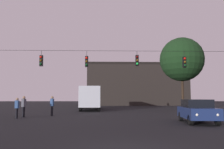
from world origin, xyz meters
The scene contains 9 objects.
ground_plane centered at (0.00, 24.50, 0.00)m, with size 168.00×168.00×0.00m, color black.
overhead_signal_span centered at (-0.02, 14.08, 3.67)m, with size 20.50×0.44×6.32m.
city_bus centered at (-2.67, 26.69, 1.87)m, with size 2.82×11.06×3.00m.
car_near_right centered at (5.27, 8.67, 0.80)m, with size 2.24×4.47×1.52m.
pedestrian_crossing_left centered at (-7.70, 12.47, 0.92)m, with size 0.25×0.37×1.63m.
pedestrian_crossing_center centered at (-5.53, 15.29, 1.01)m, with size 0.30×0.40×1.78m.
pedestrian_crossing_right centered at (-7.56, 13.67, 1.01)m, with size 0.33×0.41×1.77m.
corner_building centered at (6.25, 47.39, 4.47)m, with size 21.15×8.98×8.94m.
tree_left_silhouette centered at (9.68, 25.54, 6.78)m, with size 5.93×5.93×9.76m.
Camera 1 is at (-0.81, -7.62, 1.64)m, focal length 40.10 mm.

